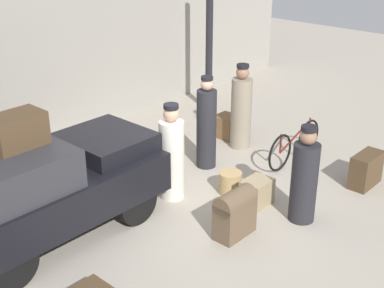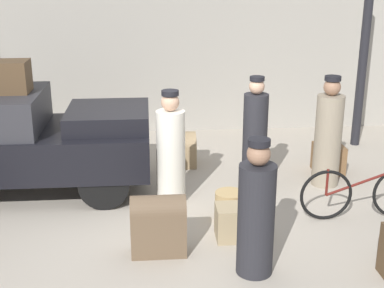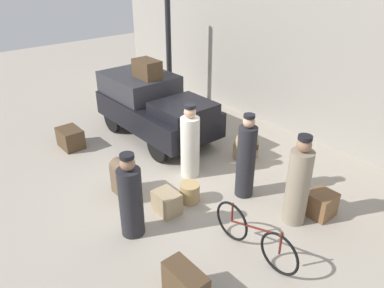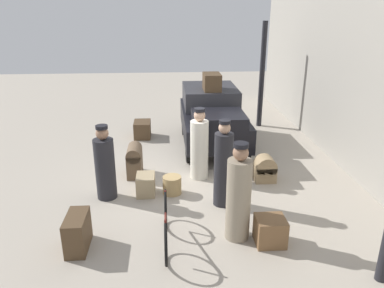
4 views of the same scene
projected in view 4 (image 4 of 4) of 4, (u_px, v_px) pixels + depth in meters
ground_plane at (183, 179)px, 8.80m from camera, size 30.00×30.00×0.00m
station_building_facade at (366, 82)px, 8.28m from camera, size 16.00×0.15×4.50m
canopy_pillar_left at (262, 76)px, 12.13m from camera, size 0.17×0.17×3.40m
truck at (212, 115)px, 10.68m from camera, size 3.50×1.69×1.57m
bicycle at (166, 224)px, 6.30m from camera, size 1.75×0.04×0.78m
wicker_basket at (172, 185)px, 8.07m from camera, size 0.40×0.40×0.39m
conductor_in_dark_uniform at (239, 196)px, 6.33m from camera, size 0.42×0.42×1.76m
porter_standing_middle at (223, 167)px, 7.42m from camera, size 0.38×0.38×1.79m
porter_carrying_trunk at (199, 147)px, 8.64m from camera, size 0.42×0.42×1.69m
porter_with_bicycle at (105, 166)px, 7.72m from camera, size 0.42×0.42×1.60m
trunk_barrel_dark at (134, 159)px, 8.88m from camera, size 0.66×0.34×0.76m
trunk_umber_medium at (142, 129)px, 11.52m from camera, size 0.69×0.50×0.50m
suitcase_black_upright at (77, 232)px, 6.20m from camera, size 0.70×0.33×0.61m
suitcase_tan_flat at (265, 169)px, 8.63m from camera, size 0.39×0.48×0.61m
suitcase_small_leather at (146, 185)px, 8.03m from camera, size 0.51×0.39×0.44m
trunk_wicker_pale at (270, 231)px, 6.35m from camera, size 0.46×0.50×0.48m
trunk_on_truck_roof at (212, 82)px, 10.57m from camera, size 0.74×0.47×0.47m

